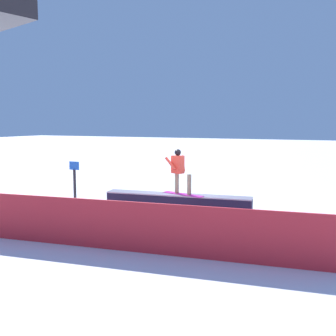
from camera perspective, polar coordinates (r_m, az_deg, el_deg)
ground_plane at (r=13.41m, az=1.34°, el=-6.78°), size 120.00×120.00×0.00m
grind_box at (r=13.34m, az=1.35°, el=-5.46°), size 5.06×1.19×0.70m
snowboarder at (r=13.18m, az=1.65°, el=-0.25°), size 1.58×0.69×1.53m
safety_fence at (r=9.76m, az=-8.00°, el=-8.28°), size 10.52×1.37×1.24m
trail_marker at (r=14.46m, az=-13.49°, el=-2.21°), size 0.40×0.10×1.73m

